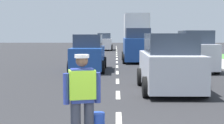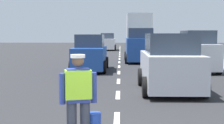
% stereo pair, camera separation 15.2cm
% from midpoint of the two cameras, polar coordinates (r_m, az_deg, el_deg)
% --- Properties ---
extents(ground_plane, '(96.00, 96.00, 0.00)m').
position_cam_midpoint_polar(ground_plane, '(25.51, 1.57, 0.61)').
color(ground_plane, '#28282B').
extents(lane_center_line, '(0.14, 46.40, 0.01)m').
position_cam_midpoint_polar(lane_center_line, '(29.69, 1.58, 1.27)').
color(lane_center_line, silver).
rests_on(lane_center_line, ground).
extents(road_worker, '(0.72, 0.49, 1.67)m').
position_cam_midpoint_polar(road_worker, '(5.55, -5.26, -6.23)').
color(road_worker, '#383D4C').
rests_on(road_worker, ground).
extents(delivery_truck, '(2.16, 4.60, 3.54)m').
position_cam_midpoint_polar(delivery_truck, '(22.75, 5.27, 4.10)').
color(delivery_truck, '#1E4799').
rests_on(delivery_truck, ground).
extents(car_parked_far, '(1.95, 3.83, 2.22)m').
position_cam_midpoint_polar(car_parked_far, '(17.41, 15.65, 1.70)').
color(car_parked_far, silver).
rests_on(car_parked_far, ground).
extents(car_outgoing_ahead, '(2.09, 3.83, 2.05)m').
position_cam_midpoint_polar(car_outgoing_ahead, '(11.13, 11.01, -0.46)').
color(car_outgoing_ahead, silver).
rests_on(car_outgoing_ahead, ground).
extents(car_oncoming_lead, '(1.91, 4.15, 2.01)m').
position_cam_midpoint_polar(car_oncoming_lead, '(17.15, -3.80, 1.51)').
color(car_oncoming_lead, '#1E4799').
rests_on(car_oncoming_lead, ground).
extents(car_oncoming_third, '(2.07, 4.26, 2.16)m').
position_cam_midpoint_polar(car_oncoming_third, '(39.07, -0.69, 3.67)').
color(car_oncoming_third, silver).
rests_on(car_oncoming_third, ground).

